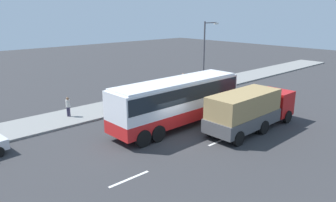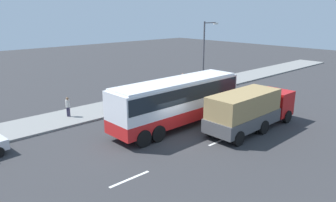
{
  "view_description": "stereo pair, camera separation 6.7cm",
  "coord_description": "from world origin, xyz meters",
  "px_view_note": "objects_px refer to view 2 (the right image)",
  "views": [
    {
      "loc": [
        -13.61,
        -14.45,
        8.07
      ],
      "look_at": [
        1.22,
        1.78,
        1.89
      ],
      "focal_mm": 34.01,
      "sensor_mm": 36.0,
      "label": 1
    },
    {
      "loc": [
        -13.66,
        -14.4,
        8.07
      ],
      "look_at": [
        1.22,
        1.78,
        1.89
      ],
      "focal_mm": 34.01,
      "sensor_mm": 36.0,
      "label": 2
    }
  ],
  "objects_px": {
    "cargo_truck": "(250,109)",
    "street_lamp": "(205,51)",
    "coach_bus": "(177,98)",
    "pedestrian_near_curb": "(68,106)",
    "pedestrian_at_crossing": "(183,80)"
  },
  "relations": [
    {
      "from": "coach_bus",
      "to": "pedestrian_near_curb",
      "type": "xyz_separation_m",
      "value": [
        -5.04,
        7.02,
        -1.09
      ]
    },
    {
      "from": "coach_bus",
      "to": "cargo_truck",
      "type": "xyz_separation_m",
      "value": [
        3.27,
        -3.97,
        -0.59
      ]
    },
    {
      "from": "coach_bus",
      "to": "street_lamp",
      "type": "height_order",
      "value": "street_lamp"
    },
    {
      "from": "cargo_truck",
      "to": "pedestrian_near_curb",
      "type": "height_order",
      "value": "cargo_truck"
    },
    {
      "from": "coach_bus",
      "to": "pedestrian_at_crossing",
      "type": "bearing_deg",
      "value": 42.24
    },
    {
      "from": "cargo_truck",
      "to": "coach_bus",
      "type": "bearing_deg",
      "value": 128.98
    },
    {
      "from": "cargo_truck",
      "to": "pedestrian_near_curb",
      "type": "xyz_separation_m",
      "value": [
        -8.31,
        10.99,
        -0.5
      ]
    },
    {
      "from": "coach_bus",
      "to": "cargo_truck",
      "type": "height_order",
      "value": "coach_bus"
    },
    {
      "from": "coach_bus",
      "to": "pedestrian_at_crossing",
      "type": "xyz_separation_m",
      "value": [
        7.87,
        7.26,
        -0.97
      ]
    },
    {
      "from": "coach_bus",
      "to": "pedestrian_near_curb",
      "type": "height_order",
      "value": "coach_bus"
    },
    {
      "from": "pedestrian_near_curb",
      "to": "pedestrian_at_crossing",
      "type": "relative_size",
      "value": 0.89
    },
    {
      "from": "pedestrian_near_curb",
      "to": "street_lamp",
      "type": "height_order",
      "value": "street_lamp"
    },
    {
      "from": "coach_bus",
      "to": "pedestrian_near_curb",
      "type": "relative_size",
      "value": 6.84
    },
    {
      "from": "cargo_truck",
      "to": "street_lamp",
      "type": "distance_m",
      "value": 11.97
    },
    {
      "from": "coach_bus",
      "to": "pedestrian_near_curb",
      "type": "bearing_deg",
      "value": 125.21
    }
  ]
}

